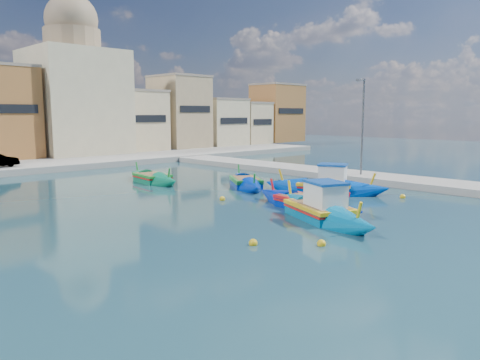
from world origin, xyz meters
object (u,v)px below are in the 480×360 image
church_block (75,87)px  luzzu_blue_cabin (326,188)px  luzzu_blue_south (306,204)px  luzzu_turquoise_cabin (320,212)px  luzzu_cyan_mid (246,183)px  luzzu_green (152,179)px  quay_street_lamp (362,126)px

church_block → luzzu_blue_cabin: (0.59, -35.52, -8.04)m
church_block → luzzu_blue_south: bearing=-96.8°
luzzu_turquoise_cabin → luzzu_blue_cabin: (6.60, 4.32, 0.00)m
luzzu_turquoise_cabin → luzzu_blue_south: (1.49, 2.04, -0.12)m
church_block → luzzu_cyan_mid: church_block is taller
luzzu_green → luzzu_blue_south: bearing=-88.5°
luzzu_cyan_mid → luzzu_blue_south: bearing=-112.2°
luzzu_turquoise_cabin → luzzu_cyan_mid: 11.16m
luzzu_blue_cabin → luzzu_cyan_mid: size_ratio=1.14×
luzzu_green → luzzu_blue_south: 14.72m
luzzu_blue_south → luzzu_blue_cabin: bearing=24.1°
luzzu_green → luzzu_cyan_mid: bearing=-61.2°
church_block → luzzu_blue_cabin: bearing=-89.1°
luzzu_blue_cabin → luzzu_green: luzzu_blue_cabin is taller
quay_street_lamp → luzzu_blue_cabin: (-6.86, -1.52, -3.96)m
luzzu_blue_cabin → luzzu_blue_south: luzzu_blue_cabin is taller
luzzu_blue_cabin → luzzu_green: 13.60m
church_block → luzzu_green: (-4.90, -23.08, -8.16)m
church_block → luzzu_blue_south: 38.93m
luzzu_green → luzzu_blue_south: size_ratio=0.89×
luzzu_blue_cabin → luzzu_turquoise_cabin: bearing=-146.8°
luzzu_cyan_mid → luzzu_blue_south: 8.69m
quay_street_lamp → luzzu_blue_south: quay_street_lamp is taller
luzzu_blue_cabin → luzzu_blue_south: bearing=-155.9°
luzzu_turquoise_cabin → luzzu_blue_cabin: size_ratio=1.11×
luzzu_blue_cabin → luzzu_cyan_mid: luzzu_blue_cabin is taller
luzzu_turquoise_cabin → luzzu_blue_south: luzzu_turquoise_cabin is taller
church_block → luzzu_blue_cabin: church_block is taller
luzzu_turquoise_cabin → luzzu_blue_south: size_ratio=1.12×
luzzu_cyan_mid → luzzu_blue_south: (-3.28, -8.05, 0.01)m
luzzu_green → luzzu_turquoise_cabin: bearing=-93.8°
church_block → luzzu_blue_south: church_block is taller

